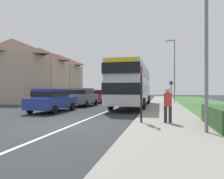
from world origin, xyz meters
name	(u,v)px	position (x,y,z in m)	size (l,w,h in m)	color
ground_plane	(71,126)	(0.00, 0.00, 0.00)	(120.00, 120.00, 0.00)	#2D3033
lane_marking_centre	(112,109)	(0.00, 8.00, 0.00)	(0.14, 60.00, 0.01)	silver
pavement_near_side	(166,112)	(4.20, 6.00, 0.06)	(3.20, 68.00, 0.12)	gray
double_decker_bus	(132,84)	(1.34, 10.39, 2.14)	(2.80, 11.53, 3.70)	#BCBCC1
parked_car_blue	(52,99)	(-3.69, 5.07, 0.91)	(1.97, 4.56, 1.65)	navy
parked_car_grey	(82,96)	(-3.55, 10.68, 0.95)	(2.00, 4.55, 1.74)	slate
parked_car_red	(97,96)	(-3.67, 16.10, 0.88)	(1.96, 4.01, 1.58)	#B21E1E
pedestrian_at_stop	(168,104)	(4.16, 0.95, 0.98)	(0.34, 0.34, 1.67)	#23232D
bus_stop_sign	(141,91)	(3.00, 0.81, 1.54)	(0.09, 0.52, 2.60)	black
cycle_route_sign	(171,91)	(4.95, 14.89, 1.43)	(0.44, 0.08, 2.52)	slate
street_lamp_mid	(174,67)	(5.30, 16.63, 4.20)	(1.14, 0.20, 7.31)	slate
house_terrace_far_side	(38,74)	(-13.71, 19.42, 3.90)	(7.25, 17.27, 7.80)	tan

